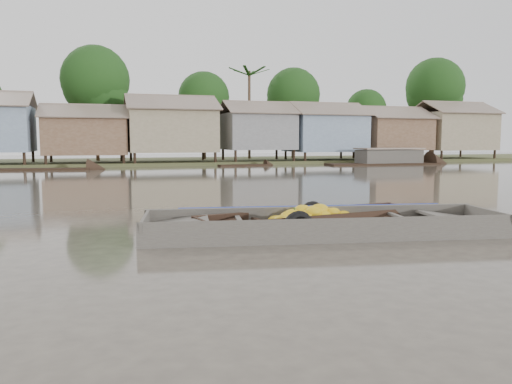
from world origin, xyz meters
name	(u,v)px	position (x,y,z in m)	size (l,w,h in m)	color
ground	(246,236)	(0.00, 0.00, 0.00)	(120.00, 120.00, 0.00)	#453D35
riverbank	(174,126)	(3.03, 31.86, 3.07)	(120.00, 12.47, 10.22)	#384723
banana_boat	(310,222)	(1.63, 0.48, 0.14)	(5.41, 2.02, 0.76)	black
viewer_boat	(324,231)	(1.62, -0.25, 0.06)	(7.61, 3.14, 0.60)	#443E39
distant_boats	(354,162)	(15.44, 24.12, 0.25)	(35.18, 13.54, 1.38)	black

